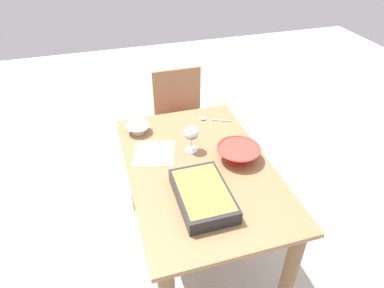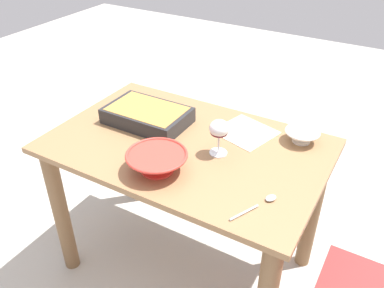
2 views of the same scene
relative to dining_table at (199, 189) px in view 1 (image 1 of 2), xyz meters
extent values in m
plane|color=#B2ADA3|center=(0.00, 0.00, -0.60)|extent=(8.00, 8.00, 0.00)
cube|color=olive|center=(0.00, 0.00, 0.15)|extent=(1.19, 0.77, 0.03)
cylinder|color=brown|center=(-0.53, -0.32, -0.23)|extent=(0.08, 0.08, 0.74)
cylinder|color=brown|center=(0.53, -0.32, -0.23)|extent=(0.08, 0.08, 0.74)
cylinder|color=brown|center=(0.53, 0.32, -0.23)|extent=(0.08, 0.08, 0.74)
cube|color=#B22D2D|center=(0.88, -0.15, -0.16)|extent=(0.42, 0.41, 0.02)
cube|color=olive|center=(1.07, -0.15, 0.05)|extent=(0.02, 0.39, 0.42)
cylinder|color=olive|center=(0.69, 0.04, -0.39)|extent=(0.04, 0.04, 0.42)
cylinder|color=olive|center=(0.69, -0.34, -0.39)|extent=(0.04, 0.04, 0.42)
cylinder|color=olive|center=(1.07, 0.04, -0.39)|extent=(0.04, 0.04, 0.42)
cylinder|color=olive|center=(1.07, -0.34, -0.39)|extent=(0.04, 0.04, 0.42)
cylinder|color=white|center=(0.15, 0.00, 0.17)|extent=(0.08, 0.08, 0.01)
cylinder|color=white|center=(0.15, 0.00, 0.21)|extent=(0.01, 0.01, 0.08)
ellipsoid|color=white|center=(0.15, 0.00, 0.29)|extent=(0.08, 0.08, 0.07)
ellipsoid|color=#4C0A19|center=(0.15, 0.00, 0.27)|extent=(0.07, 0.07, 0.03)
cube|color=#262628|center=(-0.25, 0.06, 0.20)|extent=(0.38, 0.24, 0.07)
cube|color=#B27A38|center=(-0.25, 0.06, 0.23)|extent=(0.34, 0.22, 0.02)
cylinder|color=red|center=(0.00, -0.22, 0.17)|extent=(0.13, 0.13, 0.01)
cone|color=red|center=(0.00, -0.22, 0.21)|extent=(0.24, 0.24, 0.07)
torus|color=red|center=(0.00, -0.22, 0.24)|extent=(0.24, 0.24, 0.01)
cylinder|color=white|center=(0.43, 0.26, 0.17)|extent=(0.08, 0.08, 0.01)
cone|color=white|center=(0.43, 0.26, 0.20)|extent=(0.14, 0.14, 0.04)
torus|color=white|center=(0.43, 0.26, 0.22)|extent=(0.15, 0.15, 0.01)
cylinder|color=silver|center=(0.40, -0.28, 0.17)|extent=(0.06, 0.12, 0.01)
ellipsoid|color=silver|center=(0.45, -0.17, 0.18)|extent=(0.05, 0.05, 0.01)
cube|color=beige|center=(0.18, 0.21, 0.17)|extent=(0.29, 0.28, 0.00)
camera|label=1|loc=(-1.37, 0.45, 1.37)|focal=32.11mm
camera|label=2|loc=(0.76, -1.26, 1.12)|focal=37.76mm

